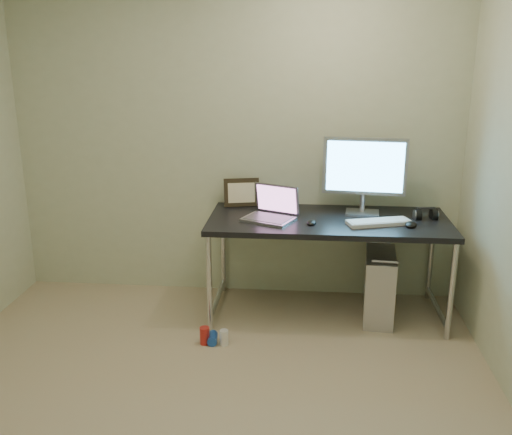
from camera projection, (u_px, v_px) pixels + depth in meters
name	position (u px, v px, depth m)	size (l,w,h in m)	color
floor	(198.00, 418.00, 3.12)	(3.50, 3.50, 0.00)	tan
wall_back	(235.00, 141.00, 4.43)	(3.50, 0.02, 2.50)	beige
desk	(328.00, 228.00, 4.17)	(1.74, 0.76, 0.75)	black
tower_computer	(379.00, 286.00, 4.21)	(0.26, 0.50, 0.54)	#B2B2B6
cable_a	(368.00, 250.00, 4.54)	(0.01, 0.01, 0.70)	black
cable_b	(380.00, 253.00, 4.52)	(0.01, 0.01, 0.72)	black
can_red	(205.00, 336.00, 3.89)	(0.07, 0.07, 0.12)	red
can_white	(224.00, 337.00, 3.88)	(0.06, 0.06, 0.11)	white
can_blue	(213.00, 338.00, 3.91)	(0.07, 0.07, 0.12)	#1D4CB1
laptop	(272.00, 211.00, 4.13)	(0.43, 0.40, 0.24)	#ADADB4
monitor	(365.00, 170.00, 4.18)	(0.61, 0.20, 0.57)	#ADADB4
keyboard	(379.00, 222.00, 4.02)	(0.45, 0.15, 0.03)	silver
mouse_right	(411.00, 223.00, 3.97)	(0.08, 0.12, 0.04)	black
mouse_left	(312.00, 222.00, 4.02)	(0.07, 0.10, 0.04)	black
headphones	(426.00, 215.00, 4.14)	(0.17, 0.10, 0.11)	black
picture_frame	(242.00, 192.00, 4.45)	(0.28, 0.03, 0.22)	black
webcam	(270.00, 194.00, 4.44)	(0.05, 0.04, 0.13)	silver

